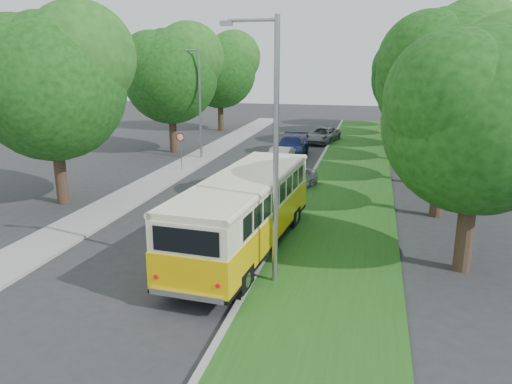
% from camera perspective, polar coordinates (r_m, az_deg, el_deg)
% --- Properties ---
extents(ground, '(120.00, 120.00, 0.00)m').
position_cam_1_polar(ground, '(19.27, -9.09, -5.94)').
color(ground, '#2A2A2D').
rests_on(ground, ground).
extents(curb, '(0.20, 70.00, 0.15)m').
position_cam_1_polar(curb, '(22.88, 4.07, -2.18)').
color(curb, gray).
rests_on(curb, ground).
extents(grass_verge, '(4.50, 70.00, 0.13)m').
position_cam_1_polar(grass_verge, '(22.65, 9.95, -2.58)').
color(grass_verge, '#234F15').
rests_on(grass_verge, ground).
extents(sidewalk, '(2.20, 70.00, 0.12)m').
position_cam_1_polar(sidewalk, '(25.53, -14.87, -0.86)').
color(sidewalk, gray).
rests_on(sidewalk, ground).
extents(treeline, '(24.27, 41.91, 9.46)m').
position_cam_1_polar(treeline, '(34.81, 7.08, 13.44)').
color(treeline, '#332319').
rests_on(treeline, ground).
extents(lamppost_near, '(1.71, 0.16, 8.00)m').
position_cam_1_polar(lamppost_near, '(14.57, 1.94, 5.29)').
color(lamppost_near, gray).
rests_on(lamppost_near, ground).
extents(lamppost_far, '(1.71, 0.16, 7.50)m').
position_cam_1_polar(lamppost_far, '(34.74, -6.60, 10.46)').
color(lamppost_far, gray).
rests_on(lamppost_far, ground).
extents(warning_sign, '(0.56, 0.10, 2.50)m').
position_cam_1_polar(warning_sign, '(31.22, -8.62, 5.43)').
color(warning_sign, gray).
rests_on(warning_sign, ground).
extents(vintage_bus, '(3.24, 9.88, 2.89)m').
position_cam_1_polar(vintage_bus, '(17.77, -1.33, -2.63)').
color(vintage_bus, yellow).
rests_on(vintage_bus, ground).
extents(car_silver, '(2.70, 4.02, 1.27)m').
position_cam_1_polar(car_silver, '(26.41, 4.14, 1.43)').
color(car_silver, '#A0A1A5').
rests_on(car_silver, ground).
extents(car_white, '(1.53, 3.86, 1.25)m').
position_cam_1_polar(car_white, '(32.22, 2.74, 3.92)').
color(car_white, silver).
rests_on(car_white, ground).
extents(car_blue, '(2.12, 5.12, 1.48)m').
position_cam_1_polar(car_blue, '(35.79, 4.09, 5.21)').
color(car_blue, '#121B4F').
rests_on(car_blue, ground).
extents(car_grey, '(2.94, 4.91, 1.28)m').
position_cam_1_polar(car_grey, '(42.08, 7.58, 6.45)').
color(car_grey, slate).
rests_on(car_grey, ground).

